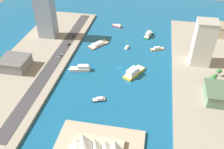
% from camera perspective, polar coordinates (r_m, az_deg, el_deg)
% --- Properties ---
extents(ground_plane, '(440.00, 440.00, 0.00)m').
position_cam_1_polar(ground_plane, '(252.90, 1.66, 1.91)').
color(ground_plane, '#145684').
extents(quay_west, '(70.00, 240.00, 2.43)m').
position_cam_1_polar(quay_west, '(256.82, 21.62, -0.10)').
color(quay_west, gray).
rests_on(quay_west, ground_plane).
extents(quay_east, '(70.00, 240.00, 2.43)m').
position_cam_1_polar(quay_east, '(277.55, -16.78, 3.98)').
color(quay_east, gray).
rests_on(quay_east, ground_plane).
extents(road_strip, '(12.48, 228.00, 0.15)m').
position_cam_1_polar(road_strip, '(268.42, -12.78, 3.84)').
color(road_strip, '#38383D').
rests_on(road_strip, quay_east).
extents(patrol_launch_navy, '(12.31, 7.88, 2.93)m').
position_cam_1_polar(patrol_launch_navy, '(212.23, -3.07, -5.81)').
color(patrol_launch_navy, '#1E284C').
rests_on(patrol_launch_navy, ground_plane).
extents(tugboat_red, '(14.46, 9.28, 3.36)m').
position_cam_1_polar(tugboat_red, '(333.28, 1.26, 11.31)').
color(tugboat_red, red).
rests_on(tugboat_red, ground_plane).
extents(ferry_green_doubledeck, '(10.75, 21.17, 6.14)m').
position_cam_1_polar(ferry_green_doubledeck, '(311.26, 8.47, 9.19)').
color(ferry_green_doubledeck, '#2D8C4C').
rests_on(ferry_green_doubledeck, ground_plane).
extents(ferry_yellow_fast, '(20.14, 26.99, 7.63)m').
position_cam_1_polar(ferry_yellow_fast, '(240.63, 5.05, 0.56)').
color(ferry_yellow_fast, yellow).
rests_on(ferry_yellow_fast, ground_plane).
extents(ferry_white_commuter, '(22.39, 10.53, 5.99)m').
position_cam_1_polar(ferry_white_commuter, '(247.81, -7.36, 1.42)').
color(ferry_white_commuter, silver).
rests_on(ferry_white_commuter, ground_plane).
extents(barge_flat_brown, '(23.59, 26.56, 3.29)m').
position_cam_1_polar(barge_flat_brown, '(289.73, -3.20, 7.08)').
color(barge_flat_brown, brown).
rests_on(barge_flat_brown, ground_plane).
extents(sailboat_small_white, '(4.63, 9.28, 10.75)m').
position_cam_1_polar(sailboat_small_white, '(283.76, 3.47, 6.35)').
color(sailboat_small_white, white).
rests_on(sailboat_small_white, ground_plane).
extents(water_taxi_orange, '(16.04, 10.22, 3.62)m').
position_cam_1_polar(water_taxi_orange, '(285.09, 10.53, 5.95)').
color(water_taxi_orange, orange).
rests_on(water_taxi_orange, ground_plane).
extents(office_block_beige, '(25.99, 22.48, 14.18)m').
position_cam_1_polar(office_block_beige, '(330.22, 23.50, 9.55)').
color(office_block_beige, '#C6B793').
rests_on(office_block_beige, quay_west).
extents(warehouse_low_gray, '(27.18, 25.89, 11.01)m').
position_cam_1_polar(warehouse_low_gray, '(262.14, -21.72, 2.49)').
color(warehouse_low_gray, gray).
rests_on(warehouse_low_gray, quay_east).
extents(hotel_broad_white, '(19.87, 18.44, 46.11)m').
position_cam_1_polar(hotel_broad_white, '(258.64, 20.51, 6.93)').
color(hotel_broad_white, silver).
rests_on(hotel_broad_white, quay_west).
extents(tower_tall_glass, '(20.89, 16.52, 60.01)m').
position_cam_1_polar(tower_tall_glass, '(302.75, -15.32, 13.78)').
color(tower_tall_glass, '#8C9EB2').
rests_on(tower_tall_glass, quay_east).
extents(suv_black, '(1.93, 4.40, 1.42)m').
position_cam_1_polar(suv_black, '(289.33, -10.08, 6.96)').
color(suv_black, black).
rests_on(suv_black, road_strip).
extents(hatchback_blue, '(2.02, 4.37, 1.69)m').
position_cam_1_polar(hatchback_blue, '(307.46, -9.06, 8.99)').
color(hatchback_blue, black).
rests_on(hatchback_blue, road_strip).
extents(van_white, '(2.04, 4.50, 1.46)m').
position_cam_1_polar(van_white, '(269.87, -12.09, 4.34)').
color(van_white, black).
rests_on(van_white, road_strip).
extents(traffic_light_waterfront, '(0.36, 0.36, 6.50)m').
position_cam_1_polar(traffic_light_waterfront, '(294.59, -8.85, 8.45)').
color(traffic_light_waterfront, black).
rests_on(traffic_light_waterfront, quay_east).
extents(opera_landmark, '(39.77, 25.95, 19.24)m').
position_cam_1_polar(opera_landmark, '(168.78, -3.91, -16.42)').
color(opera_landmark, '#BCAD93').
rests_on(opera_landmark, peninsula_point).
extents(park_tree_cluster, '(13.44, 19.71, 9.27)m').
position_cam_1_polar(park_tree_cluster, '(243.81, 22.85, -0.47)').
color(park_tree_cluster, brown).
rests_on(park_tree_cluster, quay_west).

